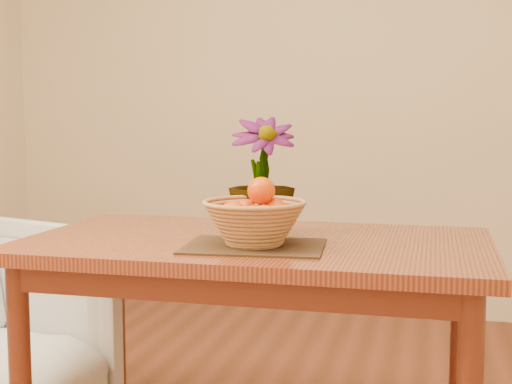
# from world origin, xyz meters

# --- Properties ---
(wall_back) EXTENTS (4.00, 0.02, 2.70)m
(wall_back) POSITION_xyz_m (0.00, 2.25, 1.35)
(wall_back) COLOR #F9E1BD
(wall_back) RESTS_ON floor
(table) EXTENTS (1.40, 0.80, 0.75)m
(table) POSITION_xyz_m (0.00, 0.30, 0.66)
(table) COLOR brown
(table) RESTS_ON floor
(placemat) EXTENTS (0.42, 0.33, 0.01)m
(placemat) POSITION_xyz_m (0.03, 0.16, 0.75)
(placemat) COLOR #3C2716
(placemat) RESTS_ON table
(wicker_basket) EXTENTS (0.30, 0.30, 0.12)m
(wicker_basket) POSITION_xyz_m (0.03, 0.16, 0.82)
(wicker_basket) COLOR #AD7E48
(wicker_basket) RESTS_ON placemat
(orange_pile) EXTENTS (0.18, 0.18, 0.14)m
(orange_pile) POSITION_xyz_m (0.03, 0.17, 0.86)
(orange_pile) COLOR #DB4703
(orange_pile) RESTS_ON wicker_basket
(potted_plant) EXTENTS (0.26, 0.26, 0.37)m
(potted_plant) POSITION_xyz_m (0.00, 0.37, 0.94)
(potted_plant) COLOR #184313
(potted_plant) RESTS_ON table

